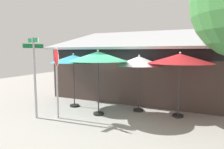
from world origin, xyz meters
TOP-DOWN VIEW (x-y plane):
  - ground_plane at (0.00, 0.00)m, footprint 28.00×28.00m
  - cafe_building at (0.51, 4.74)m, footprint 9.45×5.77m
  - street_sign_post at (-2.10, -1.08)m, footprint 0.83×0.78m
  - stop_sign at (-1.31, -0.73)m, footprint 0.59×0.44m
  - patio_umbrella_teal_left at (-1.70, 0.92)m, footprint 2.11×2.11m
  - patio_umbrella_forest_green_center at (-0.06, 0.30)m, footprint 2.42×2.42m
  - patio_umbrella_ivory_right at (1.32, 1.45)m, footprint 2.02×2.02m
  - patio_umbrella_crimson_far_right at (2.99, 1.38)m, footprint 2.52×2.52m

SIDE VIEW (x-z plane):
  - ground_plane at x=0.00m, z-range -0.10..0.00m
  - cafe_building at x=0.51m, z-range -0.54..3.56m
  - street_sign_post at x=-2.10m, z-range 0.33..3.47m
  - stop_sign at x=-1.31m, z-range 0.52..3.29m
  - patio_umbrella_ivory_right at x=1.32m, z-range 0.95..3.44m
  - patio_umbrella_teal_left at x=-1.70m, z-range 0.99..3.53m
  - patio_umbrella_crimson_far_right at x=2.99m, z-range 1.03..3.63m
  - patio_umbrella_forest_green_center at x=-0.06m, z-range 1.06..3.75m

